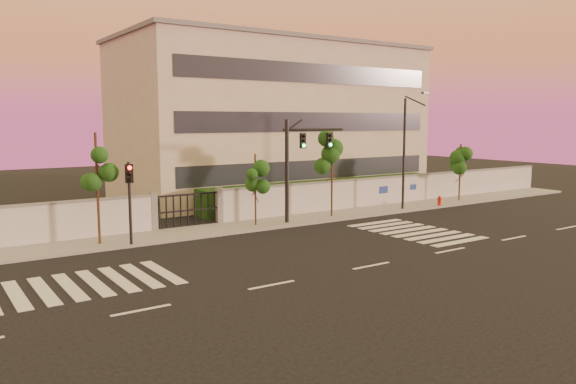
% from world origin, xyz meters
% --- Properties ---
extents(ground, '(120.00, 120.00, 0.00)m').
position_xyz_m(ground, '(0.00, 0.00, 0.00)').
color(ground, black).
rests_on(ground, ground).
extents(sidewalk, '(60.00, 3.00, 0.15)m').
position_xyz_m(sidewalk, '(0.00, 10.50, 0.07)').
color(sidewalk, gray).
rests_on(sidewalk, ground).
extents(perimeter_wall, '(60.00, 0.36, 2.20)m').
position_xyz_m(perimeter_wall, '(0.10, 12.00, 1.07)').
color(perimeter_wall, silver).
rests_on(perimeter_wall, ground).
extents(hedge_row, '(41.00, 4.25, 1.80)m').
position_xyz_m(hedge_row, '(1.17, 14.74, 0.82)').
color(hedge_row, '#133510').
rests_on(hedge_row, ground).
extents(institutional_building, '(24.40, 12.40, 12.25)m').
position_xyz_m(institutional_building, '(9.00, 21.99, 6.16)').
color(institutional_building, '#BDB3A0').
rests_on(institutional_building, ground).
extents(road_markings, '(57.00, 7.62, 0.02)m').
position_xyz_m(road_markings, '(-1.58, 3.76, 0.01)').
color(road_markings, silver).
rests_on(road_markings, ground).
extents(street_tree_c, '(1.54, 1.23, 5.54)m').
position_xyz_m(street_tree_c, '(-8.44, 10.17, 4.07)').
color(street_tree_c, '#382314').
rests_on(street_tree_c, ground).
extents(street_tree_d, '(1.32, 1.05, 4.23)m').
position_xyz_m(street_tree_d, '(0.39, 10.16, 3.12)').
color(street_tree_d, '#382314').
rests_on(street_tree_d, ground).
extents(street_tree_e, '(1.51, 1.20, 5.41)m').
position_xyz_m(street_tree_e, '(5.89, 10.08, 3.98)').
color(street_tree_e, '#382314').
rests_on(street_tree_e, ground).
extents(street_tree_f, '(1.49, 1.18, 4.38)m').
position_xyz_m(street_tree_f, '(18.22, 10.21, 3.23)').
color(street_tree_f, '#382314').
rests_on(street_tree_f, ground).
extents(traffic_signal_main, '(3.85, 1.17, 6.17)m').
position_xyz_m(traffic_signal_main, '(3.08, 9.79, 3.90)').
color(traffic_signal_main, black).
rests_on(traffic_signal_main, ground).
extents(traffic_signal_secondary, '(0.32, 0.33, 4.15)m').
position_xyz_m(traffic_signal_secondary, '(-7.24, 9.12, 2.63)').
color(traffic_signal_secondary, black).
rests_on(traffic_signal_secondary, ground).
extents(streetlight_east, '(0.47, 1.91, 7.93)m').
position_xyz_m(streetlight_east, '(11.73, 9.51, 4.28)').
color(streetlight_east, black).
rests_on(streetlight_east, ground).
extents(fire_hydrant, '(0.33, 0.31, 0.84)m').
position_xyz_m(fire_hydrant, '(14.93, 9.25, 0.42)').
color(fire_hydrant, red).
rests_on(fire_hydrant, ground).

